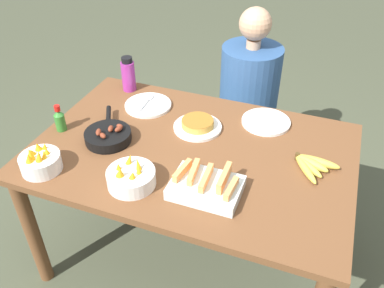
{
  "coord_description": "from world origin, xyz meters",
  "views": [
    {
      "loc": [
        0.53,
        -1.41,
        1.91
      ],
      "look_at": [
        0.0,
        0.0,
        0.78
      ],
      "focal_mm": 38.0,
      "sensor_mm": 36.0,
      "label": 1
    }
  ],
  "objects_px": {
    "empty_plate_near_front": "(148,105)",
    "person_figure": "(247,115)",
    "melon_tray": "(206,186)",
    "skillet": "(108,135)",
    "empty_plate_far_left": "(266,122)",
    "banana_bunch": "(311,164)",
    "frittata_plate_center": "(198,125)",
    "fruit_bowl_citrus": "(131,177)",
    "fruit_bowl_mango": "(40,162)",
    "hot_sauce_bottle": "(60,119)",
    "water_bottle": "(128,75)"
  },
  "relations": [
    {
      "from": "empty_plate_near_front",
      "to": "person_figure",
      "type": "relative_size",
      "value": 0.21
    },
    {
      "from": "melon_tray",
      "to": "empty_plate_near_front",
      "type": "bearing_deg",
      "value": 134.63
    },
    {
      "from": "skillet",
      "to": "empty_plate_near_front",
      "type": "relative_size",
      "value": 1.33
    },
    {
      "from": "melon_tray",
      "to": "empty_plate_far_left",
      "type": "relative_size",
      "value": 1.16
    },
    {
      "from": "banana_bunch",
      "to": "skillet",
      "type": "distance_m",
      "value": 0.95
    },
    {
      "from": "melon_tray",
      "to": "frittata_plate_center",
      "type": "xyz_separation_m",
      "value": [
        -0.19,
        0.42,
        -0.01
      ]
    },
    {
      "from": "person_figure",
      "to": "empty_plate_near_front",
      "type": "bearing_deg",
      "value": -129.98
    },
    {
      "from": "empty_plate_near_front",
      "to": "fruit_bowl_citrus",
      "type": "bearing_deg",
      "value": -70.64
    },
    {
      "from": "person_figure",
      "to": "frittata_plate_center",
      "type": "bearing_deg",
      "value": -100.34
    },
    {
      "from": "skillet",
      "to": "fruit_bowl_citrus",
      "type": "relative_size",
      "value": 1.64
    },
    {
      "from": "fruit_bowl_mango",
      "to": "person_figure",
      "type": "relative_size",
      "value": 0.15
    },
    {
      "from": "fruit_bowl_citrus",
      "to": "empty_plate_near_front",
      "type": "bearing_deg",
      "value": 109.36
    },
    {
      "from": "banana_bunch",
      "to": "fruit_bowl_citrus",
      "type": "distance_m",
      "value": 0.79
    },
    {
      "from": "fruit_bowl_mango",
      "to": "melon_tray",
      "type": "bearing_deg",
      "value": 9.49
    },
    {
      "from": "banana_bunch",
      "to": "fruit_bowl_mango",
      "type": "height_order",
      "value": "fruit_bowl_mango"
    },
    {
      "from": "frittata_plate_center",
      "to": "skillet",
      "type": "bearing_deg",
      "value": -146.18
    },
    {
      "from": "empty_plate_far_left",
      "to": "fruit_bowl_citrus",
      "type": "relative_size",
      "value": 1.21
    },
    {
      "from": "skillet",
      "to": "frittata_plate_center",
      "type": "distance_m",
      "value": 0.44
    },
    {
      "from": "skillet",
      "to": "melon_tray",
      "type": "bearing_deg",
      "value": -136.27
    },
    {
      "from": "frittata_plate_center",
      "to": "melon_tray",
      "type": "bearing_deg",
      "value": -65.48
    },
    {
      "from": "melon_tray",
      "to": "person_figure",
      "type": "xyz_separation_m",
      "value": [
        -0.08,
        1.04,
        -0.3
      ]
    },
    {
      "from": "hot_sauce_bottle",
      "to": "empty_plate_far_left",
      "type": "bearing_deg",
      "value": 23.99
    },
    {
      "from": "empty_plate_far_left",
      "to": "melon_tray",
      "type": "bearing_deg",
      "value": -101.49
    },
    {
      "from": "skillet",
      "to": "empty_plate_near_front",
      "type": "xyz_separation_m",
      "value": [
        0.04,
        0.35,
        -0.02
      ]
    },
    {
      "from": "melon_tray",
      "to": "skillet",
      "type": "height_order",
      "value": "melon_tray"
    },
    {
      "from": "fruit_bowl_citrus",
      "to": "person_figure",
      "type": "relative_size",
      "value": 0.17
    },
    {
      "from": "fruit_bowl_citrus",
      "to": "banana_bunch",
      "type": "bearing_deg",
      "value": 28.61
    },
    {
      "from": "melon_tray",
      "to": "frittata_plate_center",
      "type": "height_order",
      "value": "melon_tray"
    },
    {
      "from": "frittata_plate_center",
      "to": "person_figure",
      "type": "xyz_separation_m",
      "value": [
        0.11,
        0.63,
        -0.29
      ]
    },
    {
      "from": "banana_bunch",
      "to": "empty_plate_far_left",
      "type": "relative_size",
      "value": 0.85
    },
    {
      "from": "fruit_bowl_mango",
      "to": "banana_bunch",
      "type": "bearing_deg",
      "value": 21.26
    },
    {
      "from": "banana_bunch",
      "to": "water_bottle",
      "type": "height_order",
      "value": "water_bottle"
    },
    {
      "from": "banana_bunch",
      "to": "person_figure",
      "type": "relative_size",
      "value": 0.18
    },
    {
      "from": "fruit_bowl_citrus",
      "to": "fruit_bowl_mango",
      "type": "bearing_deg",
      "value": -172.67
    },
    {
      "from": "skillet",
      "to": "empty_plate_far_left",
      "type": "distance_m",
      "value": 0.79
    },
    {
      "from": "banana_bunch",
      "to": "empty_plate_near_front",
      "type": "distance_m",
      "value": 0.92
    },
    {
      "from": "water_bottle",
      "to": "fruit_bowl_citrus",
      "type": "bearing_deg",
      "value": -61.69
    },
    {
      "from": "fruit_bowl_mango",
      "to": "water_bottle",
      "type": "bearing_deg",
      "value": 88.14
    },
    {
      "from": "banana_bunch",
      "to": "frittata_plate_center",
      "type": "bearing_deg",
      "value": 169.16
    },
    {
      "from": "melon_tray",
      "to": "frittata_plate_center",
      "type": "distance_m",
      "value": 0.46
    },
    {
      "from": "skillet",
      "to": "water_bottle",
      "type": "bearing_deg",
      "value": -12.92
    },
    {
      "from": "empty_plate_far_left",
      "to": "water_bottle",
      "type": "height_order",
      "value": "water_bottle"
    },
    {
      "from": "skillet",
      "to": "empty_plate_near_front",
      "type": "bearing_deg",
      "value": -36.01
    },
    {
      "from": "banana_bunch",
      "to": "empty_plate_far_left",
      "type": "bearing_deg",
      "value": 133.25
    },
    {
      "from": "empty_plate_far_left",
      "to": "hot_sauce_bottle",
      "type": "bearing_deg",
      "value": -156.01
    },
    {
      "from": "hot_sauce_bottle",
      "to": "fruit_bowl_mango",
      "type": "bearing_deg",
      "value": -70.78
    },
    {
      "from": "skillet",
      "to": "water_bottle",
      "type": "height_order",
      "value": "water_bottle"
    },
    {
      "from": "melon_tray",
      "to": "fruit_bowl_mango",
      "type": "xyz_separation_m",
      "value": [
        -0.72,
        -0.12,
        0.01
      ]
    },
    {
      "from": "frittata_plate_center",
      "to": "fruit_bowl_mango",
      "type": "distance_m",
      "value": 0.76
    },
    {
      "from": "empty_plate_near_front",
      "to": "hot_sauce_bottle",
      "type": "bearing_deg",
      "value": -131.09
    }
  ]
}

